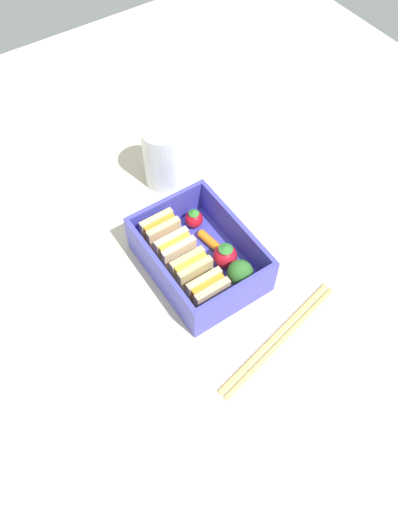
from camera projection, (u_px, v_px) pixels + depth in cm
name	position (u px, v px, depth cm)	size (l,w,h in cm)	color
ground_plane	(199.00, 271.00, 67.50)	(120.00, 120.00, 2.00)	beige
bento_tray	(199.00, 265.00, 66.17)	(16.51, 12.30, 1.20)	#4747C5
bento_rim	(199.00, 252.00, 63.63)	(16.51, 12.30, 4.94)	#4747C5
sandwich_left	(208.00, 293.00, 60.47)	(2.61, 4.72, 4.60)	#DDBE8A
sandwich_center_left	(191.00, 271.00, 62.18)	(2.61, 4.72, 4.60)	#D4BE7C
sandwich_center	(176.00, 251.00, 63.89)	(2.61, 4.72, 4.60)	beige
sandwich_center_right	(161.00, 232.00, 65.60)	(2.61, 4.72, 4.60)	#E0BA89
broccoli_floret	(240.00, 273.00, 61.60)	(3.27, 3.27, 4.43)	#8CC559
strawberry_left	(225.00, 255.00, 64.24)	(3.16, 3.16, 3.76)	red
carrot_stick_far_left	(210.00, 241.00, 66.88)	(1.20, 1.20, 3.77)	orange
strawberry_far_left	(194.00, 218.00, 68.07)	(2.49, 2.49, 3.09)	red
chopstick_pair	(279.00, 337.00, 60.60)	(5.60, 19.96, 0.70)	tan
drinking_glass	(164.00, 156.00, 71.53)	(6.03, 6.03, 9.74)	white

